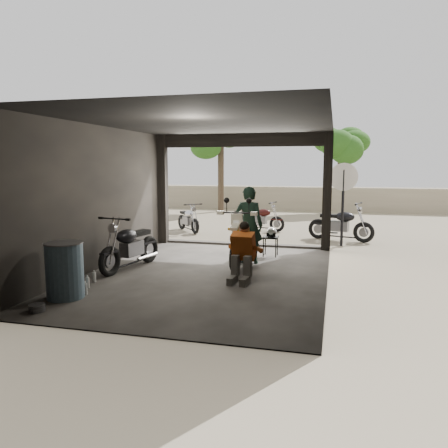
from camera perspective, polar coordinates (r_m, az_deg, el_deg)
The scene contains 16 objects.
ground at distance 9.42m, azimuth -2.14°, elevation -6.64°, with size 80.00×80.00×0.00m, color #7A6D56.
garage at distance 9.71m, azimuth -1.26°, elevation 1.47°, with size 7.00×7.13×3.20m.
boundary_wall at distance 22.96m, azimuth 7.83°, elevation 3.33°, with size 18.00×0.30×1.20m, color gray.
tree_left at distance 22.03m, azimuth -0.41°, elevation 12.03°, with size 2.20×2.20×5.60m.
tree_right at distance 22.78m, azimuth 15.10°, elevation 10.55°, with size 2.20×2.20×5.00m.
main_bike at distance 10.12m, azimuth 2.44°, elevation -1.72°, with size 0.83×2.03×1.35m, color beige, non-canonical shape.
left_bike at distance 9.99m, azimuth -12.14°, elevation -2.35°, with size 0.75×1.82×1.23m, color black, non-canonical shape.
outside_bike_a at distance 15.36m, azimuth -4.70°, elevation 0.88°, with size 0.62×1.51×1.02m, color black, non-canonical shape.
outside_bike_b at distance 15.57m, azimuth 4.83°, elevation 1.02°, with size 0.64×1.55×1.05m, color #380F0D, non-canonical shape.
outside_bike_c at distance 13.93m, azimuth 15.00°, elevation 0.31°, with size 0.73×1.78×1.20m, color black, non-canonical shape.
rider at distance 10.31m, azimuth 3.26°, elevation -0.17°, with size 0.67×0.44×1.84m, color black.
mechanic at distance 8.68m, azimuth 2.32°, elevation -3.91°, with size 0.60×0.81×1.17m, color #B45118, non-canonical shape.
stool at distance 11.20m, azimuth 6.10°, elevation -2.01°, with size 0.38×0.38×0.52m.
helmet at distance 11.14m, azimuth 6.24°, elevation -1.03°, with size 0.26×0.27×0.25m, color silver.
oil_drum at distance 8.14m, azimuth -20.09°, elevation -5.80°, with size 0.64×0.64×1.00m, color #3E5769.
sign_post at distance 12.95m, azimuth 15.31°, elevation 4.27°, with size 0.80×0.08×2.40m.
Camera 1 is at (2.60, -8.75, 2.34)m, focal length 35.00 mm.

